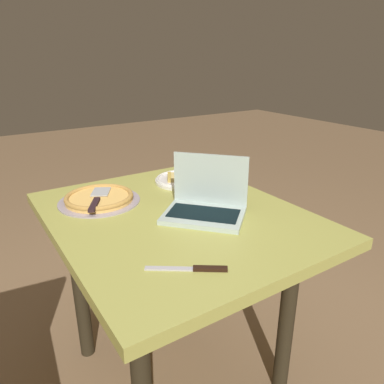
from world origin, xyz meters
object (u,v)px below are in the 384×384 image
Objects in this scene: pizza_tray at (99,198)px; table_knife at (195,269)px; laptop at (206,203)px; pizza_plate at (183,179)px; dining_table at (177,239)px.

table_knife is at bearing 4.59° from pizza_tray.
pizza_plate is at bearing 161.47° from laptop.
laptop is at bearing 140.32° from table_knife.
pizza_plate is at bearing 150.89° from table_knife.
laptop is 0.39m from table_knife.
laptop is 0.39m from pizza_plate.
dining_table is at bearing 156.93° from table_knife.
pizza_plate is 0.42m from pizza_tray.
dining_table is 3.22× the size of pizza_tray.
laptop is 1.36× the size of pizza_plate.
pizza_plate is (-0.37, 0.12, -0.03)m from laptop.
pizza_plate reaches higher than dining_table.
laptop is 0.45m from pizza_tray.
table_knife is at bearing -39.68° from laptop.
table_knife is at bearing -29.11° from pizza_plate.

